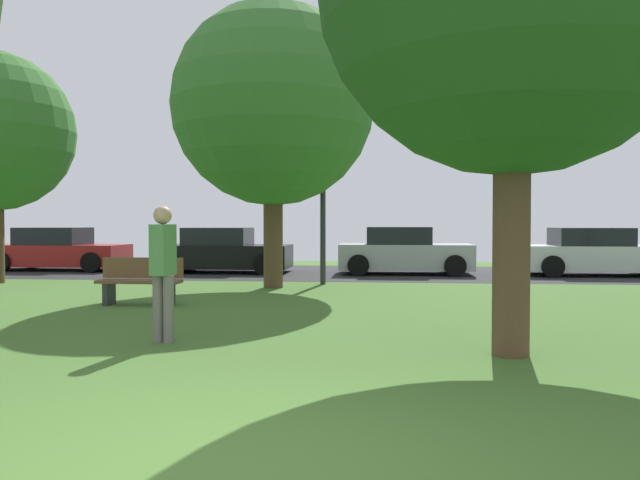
# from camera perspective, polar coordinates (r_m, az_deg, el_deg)

# --- Properties ---
(ground_plane) EXTENTS (44.00, 44.00, 0.00)m
(ground_plane) POSITION_cam_1_polar(r_m,az_deg,el_deg) (4.37, -8.10, -19.64)
(ground_plane) COLOR #47702D
(road_strip) EXTENTS (44.00, 6.40, 0.01)m
(road_strip) POSITION_cam_1_polar(r_m,az_deg,el_deg) (20.04, 2.83, -2.95)
(road_strip) COLOR #28282B
(road_strip) RESTS_ON ground_plane
(maple_tree_near) EXTENTS (4.88, 4.88, 6.87)m
(maple_tree_near) POSITION_cam_1_polar(r_m,az_deg,el_deg) (15.67, -4.25, 11.99)
(maple_tree_near) COLOR brown
(maple_tree_near) RESTS_ON ground_plane
(person_thrower) EXTENTS (0.30, 0.36, 1.80)m
(person_thrower) POSITION_cam_1_polar(r_m,az_deg,el_deg) (8.60, -13.91, -2.30)
(person_thrower) COLOR slate
(person_thrower) RESTS_ON ground_plane
(parked_car_red) EXTENTS (4.31, 2.03, 1.42)m
(parked_car_red) POSITION_cam_1_polar(r_m,az_deg,el_deg) (22.80, -22.42, -0.90)
(parked_car_red) COLOR #B21E1E
(parked_car_red) RESTS_ON ground_plane
(parked_car_black) EXTENTS (4.13, 2.11, 1.42)m
(parked_car_black) POSITION_cam_1_polar(r_m,az_deg,el_deg) (20.37, -8.68, -1.07)
(parked_car_black) COLOR black
(parked_car_black) RESTS_ON ground_plane
(parked_car_silver) EXTENTS (4.02, 2.07, 1.45)m
(parked_car_silver) POSITION_cam_1_polar(r_m,az_deg,el_deg) (19.68, 7.54, -1.11)
(parked_car_silver) COLOR #B7B7BC
(parked_car_silver) RESTS_ON ground_plane
(parked_car_white) EXTENTS (4.39, 2.09, 1.43)m
(parked_car_white) POSITION_cam_1_polar(r_m,az_deg,el_deg) (20.63, 23.52, -1.13)
(parked_car_white) COLOR white
(parked_car_white) RESTS_ON ground_plane
(park_bench) EXTENTS (1.60, 0.45, 0.90)m
(park_bench) POSITION_cam_1_polar(r_m,az_deg,el_deg) (12.72, -15.82, -3.53)
(park_bench) COLOR brown
(park_bench) RESTS_ON ground_plane
(street_lamp_post) EXTENTS (0.14, 0.14, 4.50)m
(street_lamp_post) POSITION_cam_1_polar(r_m,az_deg,el_deg) (16.24, 0.26, 3.94)
(street_lamp_post) COLOR #2D2D33
(street_lamp_post) RESTS_ON ground_plane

